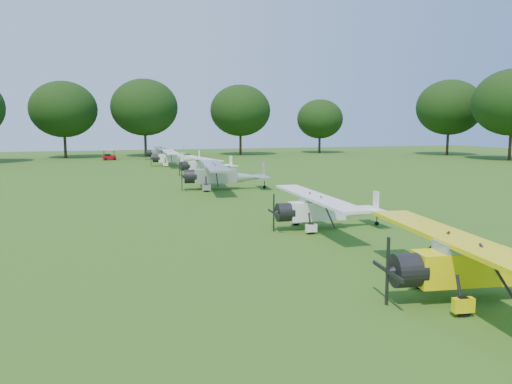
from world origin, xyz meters
TOP-DOWN VIEW (x-y plane):
  - ground at (0.00, 0.00)m, footprint 160.00×160.00m
  - tree_belt at (3.57, 0.16)m, footprint 137.36×130.27m
  - aircraft_2 at (1.48, -16.92)m, footprint 6.57×10.42m
  - aircraft_3 at (1.47, -5.96)m, footprint 6.00×9.55m
  - aircraft_4 at (0.07, 10.76)m, footprint 7.23×11.49m
  - aircraft_5 at (1.25, 23.50)m, footprint 6.34×10.05m
  - aircraft_6 at (-0.26, 35.67)m, footprint 6.61×10.52m
  - aircraft_7 at (-0.04, 48.48)m, footprint 6.26×9.95m
  - golf_cart at (-8.20, 49.47)m, footprint 2.03×1.47m

SIDE VIEW (x-z plane):
  - ground at x=0.00m, z-range 0.00..0.00m
  - golf_cart at x=-8.20m, z-range -0.26..1.32m
  - aircraft_3 at x=1.47m, z-range 0.16..2.04m
  - aircraft_7 at x=-0.04m, z-range 0.17..2.13m
  - aircraft_5 at x=1.25m, z-range 0.17..2.14m
  - aircraft_2 at x=1.48m, z-range 0.17..2.22m
  - aircraft_6 at x=-0.26m, z-range 0.17..2.25m
  - aircraft_4 at x=0.07m, z-range 0.19..2.45m
  - tree_belt at x=3.57m, z-range 0.77..15.29m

